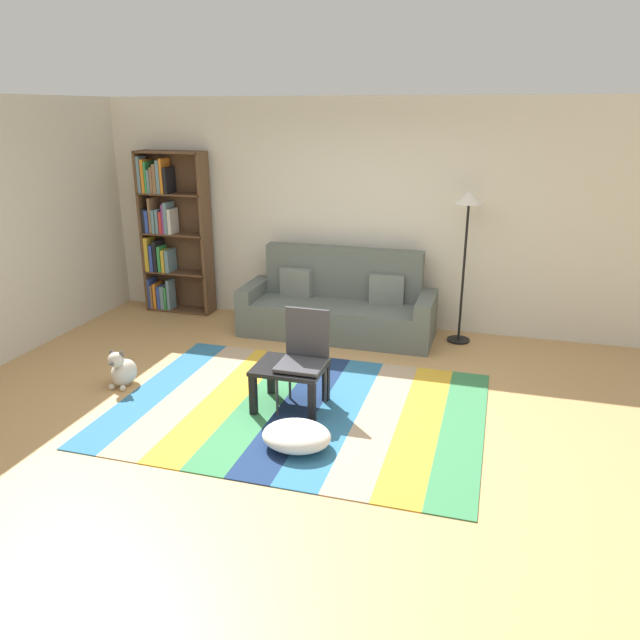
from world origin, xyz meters
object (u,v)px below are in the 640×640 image
dog (123,370)px  folding_chair (304,351)px  couch (338,307)px  bookshelf (168,232)px  coffee_table (290,374)px  standing_lamp (468,217)px  tv_remote (296,368)px  pouf (297,436)px

dog → folding_chair: (1.82, 0.09, 0.37)m
couch → bookshelf: size_ratio=1.09×
couch → coffee_table: couch is taller
bookshelf → standing_lamp: bookshelf is taller
bookshelf → couch: bearing=-6.9°
bookshelf → dog: bookshelf is taller
dog → coffee_table: bearing=0.5°
couch → tv_remote: size_ratio=15.07×
tv_remote → couch: bearing=121.2°
bookshelf → tv_remote: 3.51m
tv_remote → dog: bearing=-154.9°
tv_remote → bookshelf: bearing=163.7°
dog → folding_chair: bearing=2.7°
dog → tv_remote: (1.79, -0.05, 0.26)m
couch → bookshelf: 2.48m
couch → standing_lamp: standing_lamp is taller
bookshelf → folding_chair: (2.55, -2.22, -0.52)m
dog → standing_lamp: 3.94m
dog → standing_lamp: standing_lamp is taller
tv_remote → coffee_table: bearing=163.8°
couch → dog: (-1.63, -2.02, -0.18)m
coffee_table → standing_lamp: bearing=58.4°
coffee_table → tv_remote: tv_remote is taller
bookshelf → pouf: bearing=-47.4°
coffee_table → standing_lamp: standing_lamp is taller
couch → bookshelf: bookshelf is taller
bookshelf → dog: 2.58m
bookshelf → folding_chair: 3.42m
couch → standing_lamp: bearing=5.7°
coffee_table → standing_lamp: size_ratio=0.36×
bookshelf → pouf: size_ratio=3.73×
tv_remote → folding_chair: 0.18m
couch → coffee_table: size_ratio=3.67×
couch → tv_remote: bearing=-85.6°
bookshelf → dog: bearing=-72.5°
bookshelf → pouf: bookshelf is taller
standing_lamp → pouf: bearing=-110.4°
pouf → dog: 2.09m
bookshelf → folding_chair: bearing=-41.0°
coffee_table → folding_chair: folding_chair is taller
coffee_table → tv_remote: 0.14m
couch → dog: size_ratio=5.69×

